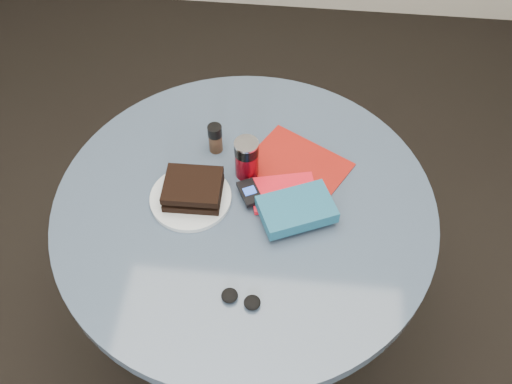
# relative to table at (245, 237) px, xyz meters

# --- Properties ---
(ground) EXTENTS (4.00, 4.00, 0.00)m
(ground) POSITION_rel_table_xyz_m (0.00, 0.00, -0.59)
(ground) COLOR black
(ground) RESTS_ON ground
(table) EXTENTS (1.00, 1.00, 0.75)m
(table) POSITION_rel_table_xyz_m (0.00, 0.00, 0.00)
(table) COLOR black
(table) RESTS_ON ground
(plate) EXTENTS (0.28, 0.28, 0.01)m
(plate) POSITION_rel_table_xyz_m (-0.14, -0.00, 0.17)
(plate) COLOR silver
(plate) RESTS_ON table
(sandwich) EXTENTS (0.15, 0.13, 0.05)m
(sandwich) POSITION_rel_table_xyz_m (-0.13, 0.00, 0.20)
(sandwich) COLOR black
(sandwich) RESTS_ON plate
(soda_can) EXTENTS (0.08, 0.08, 0.12)m
(soda_can) POSITION_rel_table_xyz_m (-0.01, 0.10, 0.22)
(soda_can) COLOR #5E040D
(soda_can) RESTS_ON table
(pepper_grinder) EXTENTS (0.05, 0.05, 0.09)m
(pepper_grinder) POSITION_rel_table_xyz_m (-0.10, 0.18, 0.21)
(pepper_grinder) COLOR #3C281A
(pepper_grinder) RESTS_ON table
(magazine) EXTENTS (0.32, 0.30, 0.00)m
(magazine) POSITION_rel_table_xyz_m (0.13, 0.14, 0.17)
(magazine) COLOR maroon
(magazine) RESTS_ON table
(red_book) EXTENTS (0.19, 0.15, 0.01)m
(red_book) POSITION_rel_table_xyz_m (0.10, 0.03, 0.17)
(red_book) COLOR red
(red_book) RESTS_ON magazine
(novel) EXTENTS (0.21, 0.18, 0.04)m
(novel) POSITION_rel_table_xyz_m (0.14, -0.03, 0.20)
(novel) COLOR navy
(novel) RESTS_ON red_book
(mp3_player) EXTENTS (0.08, 0.09, 0.01)m
(mp3_player) POSITION_rel_table_xyz_m (0.01, 0.02, 0.19)
(mp3_player) COLOR black
(mp3_player) RESTS_ON red_book
(headphones) EXTENTS (0.10, 0.06, 0.02)m
(headphones) POSITION_rel_table_xyz_m (0.02, -0.28, 0.17)
(headphones) COLOR black
(headphones) RESTS_ON table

